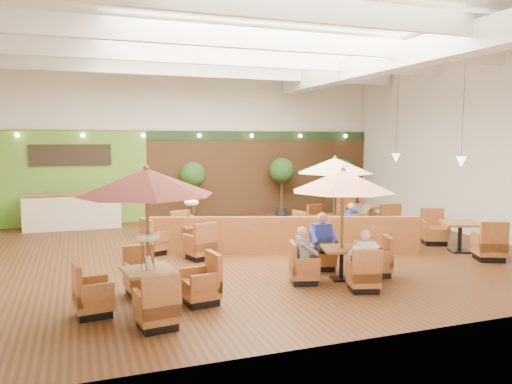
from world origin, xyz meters
name	(u,v)px	position (x,y,z in m)	size (l,w,h in m)	color
room	(246,113)	(0.25, 1.22, 3.63)	(14.04, 14.00, 5.52)	#381E0F
service_counter	(73,211)	(-4.40, 5.10, 0.58)	(3.00, 0.75, 1.18)	beige
booth_divider	(285,235)	(0.70, -0.54, 0.48)	(6.90, 0.18, 0.96)	brown
table_0	(147,212)	(-3.14, -3.65, 1.69)	(2.48, 2.48, 2.48)	brown
table_1	(342,203)	(0.89, -3.11, 1.62)	(2.40, 2.40, 2.35)	brown
table_2	(335,182)	(2.80, 0.72, 1.68)	(2.49, 2.49, 2.45)	brown
table_3	(183,235)	(-1.70, 0.54, 0.45)	(1.83, 2.61, 1.51)	brown
table_4	(460,238)	(5.07, -1.88, 0.38)	(1.16, 2.81, 0.98)	brown
table_5	(366,219)	(4.44, 1.57, 0.39)	(0.94, 2.74, 1.03)	brown
topiary_0	(193,177)	(-0.36, 5.30, 1.57)	(0.91, 0.91, 2.11)	black
topiary_1	(282,173)	(3.06, 5.30, 1.65)	(0.96, 0.96, 2.22)	black
topiary_2	(342,172)	(5.66, 5.30, 1.62)	(0.93, 0.93, 2.17)	black
diner_0	(364,253)	(0.89, -3.97, 0.74)	(0.40, 0.35, 0.75)	silver
diner_1	(323,236)	(0.89, -2.26, 0.77)	(0.42, 0.36, 0.82)	#2A38B9
diner_2	(304,248)	(0.04, -3.11, 0.73)	(0.31, 0.37, 0.71)	gray
diner_3	(350,219)	(2.80, -0.17, 0.73)	(0.40, 0.38, 0.73)	#2A38B9
diner_4	(361,212)	(3.70, 0.72, 0.75)	(0.39, 0.42, 0.77)	silver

